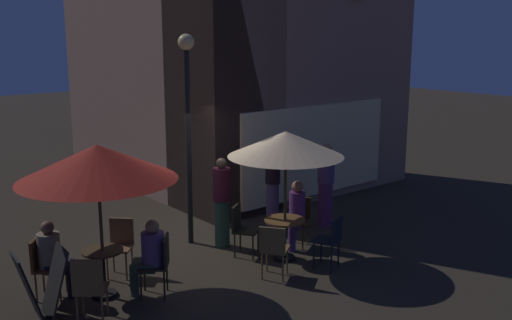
% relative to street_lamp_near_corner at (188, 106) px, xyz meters
% --- Properties ---
extents(ground_plane, '(60.00, 60.00, 0.00)m').
position_rel_street_lamp_near_corner_xyz_m(ground_plane, '(-0.31, -0.46, -2.63)').
color(ground_plane, '#31291F').
extents(cafe_building, '(6.34, 7.44, 7.02)m').
position_rel_street_lamp_near_corner_xyz_m(cafe_building, '(2.93, 2.87, 0.88)').
color(cafe_building, '#9D7560').
rests_on(cafe_building, ground).
extents(street_lamp_near_corner, '(0.29, 0.29, 3.92)m').
position_rel_street_lamp_near_corner_xyz_m(street_lamp_near_corner, '(0.00, 0.00, 0.00)').
color(street_lamp_near_corner, black).
rests_on(street_lamp_near_corner, ground).
extents(menu_sandwich_board, '(0.72, 0.61, 1.00)m').
position_rel_street_lamp_near_corner_xyz_m(menu_sandwich_board, '(-3.29, -1.29, -2.11)').
color(menu_sandwich_board, black).
rests_on(menu_sandwich_board, ground).
extents(cafe_table_0, '(0.62, 0.62, 0.75)m').
position_rel_street_lamp_near_corner_xyz_m(cafe_table_0, '(-2.30, -1.13, -2.13)').
color(cafe_table_0, black).
rests_on(cafe_table_0, ground).
extents(cafe_table_1, '(0.72, 0.72, 0.74)m').
position_rel_street_lamp_near_corner_xyz_m(cafe_table_1, '(0.82, -1.77, -2.09)').
color(cafe_table_1, black).
rests_on(cafe_table_1, ground).
extents(patio_umbrella_0, '(2.34, 2.34, 2.36)m').
position_rel_street_lamp_near_corner_xyz_m(patio_umbrella_0, '(-2.30, -1.13, -0.54)').
color(patio_umbrella_0, black).
rests_on(patio_umbrella_0, ground).
extents(patio_umbrella_1, '(2.00, 2.00, 2.30)m').
position_rel_street_lamp_near_corner_xyz_m(patio_umbrella_1, '(0.82, -1.77, -0.56)').
color(patio_umbrella_1, black).
rests_on(patio_umbrella_1, ground).
extents(cafe_chair_0, '(0.59, 0.59, 0.98)m').
position_rel_street_lamp_near_corner_xyz_m(cafe_chair_0, '(-2.84, -1.85, -2.04)').
color(cafe_chair_0, brown).
rests_on(cafe_chair_0, ground).
extents(cafe_chair_1, '(0.61, 0.61, 0.95)m').
position_rel_street_lamp_near_corner_xyz_m(cafe_chair_1, '(-1.63, -1.65, -2.05)').
color(cafe_chair_1, black).
rests_on(cafe_chair_1, ground).
extents(cafe_chair_2, '(0.56, 0.56, 0.94)m').
position_rel_street_lamp_near_corner_xyz_m(cafe_chair_2, '(-1.71, -0.53, -2.06)').
color(cafe_chair_2, brown).
rests_on(cafe_chair_2, ground).
extents(cafe_chair_3, '(0.61, 0.61, 0.94)m').
position_rel_street_lamp_near_corner_xyz_m(cafe_chair_3, '(-3.01, -0.60, -2.06)').
color(cafe_chair_3, '#56341A').
rests_on(cafe_chair_3, ground).
extents(cafe_chair_4, '(0.60, 0.60, 0.91)m').
position_rel_street_lamp_near_corner_xyz_m(cafe_chair_4, '(0.11, -2.28, -2.07)').
color(cafe_chair_4, brown).
rests_on(cafe_chair_4, ground).
extents(cafe_chair_5, '(0.52, 0.52, 0.90)m').
position_rel_street_lamp_near_corner_xyz_m(cafe_chair_5, '(1.14, -2.58, -2.07)').
color(cafe_chair_5, black).
rests_on(cafe_chair_5, ground).
extents(cafe_chair_6, '(0.57, 0.57, 0.91)m').
position_rel_street_lamp_near_corner_xyz_m(cafe_chair_6, '(1.53, -1.37, -2.07)').
color(cafe_chair_6, '#533B17').
rests_on(cafe_chair_6, ground).
extents(cafe_chair_7, '(0.59, 0.59, 0.93)m').
position_rel_street_lamp_near_corner_xyz_m(cafe_chair_7, '(0.36, -1.11, -2.07)').
color(cafe_chair_7, black).
rests_on(cafe_chair_7, ground).
extents(patron_seated_0, '(0.53, 0.51, 1.21)m').
position_rel_street_lamp_near_corner_xyz_m(patron_seated_0, '(-1.75, -1.56, -1.94)').
color(patron_seated_0, '#314031').
rests_on(patron_seated_0, ground).
extents(patron_seated_1, '(0.52, 0.49, 1.21)m').
position_rel_street_lamp_near_corner_xyz_m(patron_seated_1, '(-2.89, -0.69, -1.94)').
color(patron_seated_1, black).
rests_on(patron_seated_1, ground).
extents(patron_seated_2, '(0.50, 0.44, 1.26)m').
position_rel_street_lamp_near_corner_xyz_m(patron_seated_2, '(1.40, -1.44, -1.92)').
color(patron_seated_2, '#523269').
rests_on(patron_seated_2, ground).
extents(patron_standing_3, '(0.33, 0.33, 1.70)m').
position_rel_street_lamp_near_corner_xyz_m(patron_standing_3, '(0.35, -0.54, -1.77)').
color(patron_standing_3, '#2A4C37').
rests_on(patron_standing_3, ground).
extents(patron_standing_4, '(0.35, 0.35, 1.74)m').
position_rel_street_lamp_near_corner_xyz_m(patron_standing_4, '(2.71, -0.92, -1.75)').
color(patron_standing_4, '#5F2D5C').
rests_on(patron_standing_4, ground).
extents(patron_standing_5, '(0.30, 0.30, 1.78)m').
position_rel_street_lamp_near_corner_xyz_m(patron_standing_5, '(1.70, -0.42, -1.72)').
color(patron_standing_5, '#533E67').
rests_on(patron_standing_5, ground).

